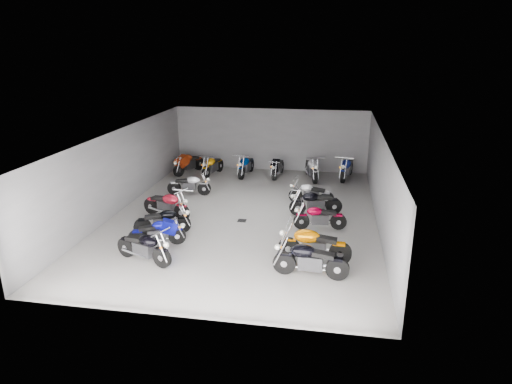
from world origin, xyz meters
TOP-DOWN VIEW (x-y plane):
  - ground at (0.00, 0.00)m, footprint 14.00×14.00m
  - wall_back at (0.00, 7.00)m, footprint 10.00×0.10m
  - wall_left at (-5.00, 0.00)m, footprint 0.10×14.00m
  - wall_right at (5.00, 0.00)m, footprint 0.10×14.00m
  - ceiling at (0.00, 0.00)m, footprint 10.00×14.00m
  - drain_grate at (0.00, -0.50)m, footprint 0.32×0.32m
  - motorcycle_left_a at (-2.24, -4.35)m, footprint 2.01×0.87m
  - motorcycle_left_b at (-2.29, -3.11)m, footprint 1.84×0.71m
  - motorcycle_left_c at (-2.47, -2.16)m, footprint 1.91×0.78m
  - motorcycle_left_d at (-2.90, -0.62)m, footprint 2.06×0.83m
  - motorcycle_left_f at (-2.88, 2.13)m, footprint 1.93×0.44m
  - motorcycle_right_a at (2.77, -4.40)m, footprint 2.19×0.47m
  - motorcycle_right_b at (2.82, -3.39)m, footprint 2.27×0.47m
  - motorcycle_right_d at (2.89, -0.81)m, footprint 1.91×0.45m
  - motorcycle_right_e at (2.67, 0.63)m, footprint 2.04×0.68m
  - motorcycle_right_f at (2.42, 1.88)m, footprint 1.90×0.46m
  - motorcycle_back_a at (-4.01, 5.50)m, footprint 1.04×2.06m
  - motorcycle_back_b at (-2.70, 5.32)m, footprint 0.61×2.11m
  - motorcycle_back_c at (-1.03, 5.57)m, footprint 0.50×2.20m
  - motorcycle_back_d at (0.56, 5.68)m, footprint 0.47×2.04m
  - motorcycle_back_e at (2.26, 5.50)m, footprint 0.75×2.28m
  - motorcycle_back_f at (3.95, 5.84)m, footprint 0.68×2.28m

SIDE VIEW (x-z plane):
  - ground at x=0.00m, z-range 0.00..0.00m
  - drain_grate at x=0.00m, z-range 0.00..0.01m
  - motorcycle_left_b at x=-2.29m, z-range 0.04..0.87m
  - motorcycle_right_f at x=2.42m, z-range 0.04..0.87m
  - motorcycle_right_d at x=2.89m, z-range 0.04..0.88m
  - motorcycle_left_f at x=-2.88m, z-range 0.04..0.89m
  - motorcycle_left_c at x=-2.47m, z-range 0.04..0.91m
  - motorcycle_back_d at x=0.56m, z-range 0.04..0.94m
  - motorcycle_right_e at x=2.67m, z-range 0.04..0.96m
  - motorcycle_left_a at x=-2.24m, z-range 0.04..0.96m
  - motorcycle_back_b at x=-2.70m, z-range 0.04..0.98m
  - motorcycle_left_d at x=-2.90m, z-range 0.04..0.98m
  - motorcycle_right_a at x=2.77m, z-range 0.04..1.01m
  - motorcycle_back_c at x=-1.03m, z-range 0.04..1.01m
  - motorcycle_back_a at x=-4.01m, z-range 0.04..1.01m
  - motorcycle_right_b at x=2.82m, z-range 0.05..1.04m
  - motorcycle_back_f at x=3.95m, z-range 0.05..1.06m
  - motorcycle_back_e at x=2.26m, z-range 0.05..1.07m
  - wall_back at x=0.00m, z-range 0.00..3.20m
  - wall_left at x=-5.00m, z-range 0.00..3.20m
  - wall_right at x=5.00m, z-range 0.00..3.20m
  - ceiling at x=0.00m, z-range 3.20..3.24m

